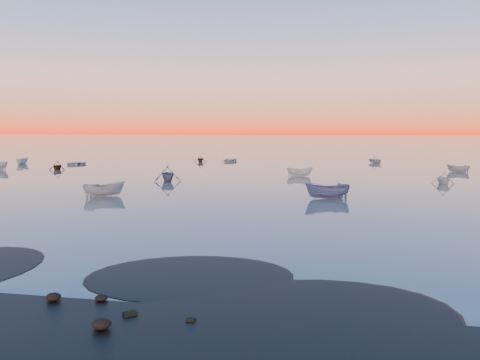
% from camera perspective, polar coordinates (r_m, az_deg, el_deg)
% --- Properties ---
extents(ground, '(600.00, 600.00, 0.00)m').
position_cam_1_polar(ground, '(120.57, 5.60, 3.09)').
color(ground, '#655B54').
rests_on(ground, ground).
extents(mud_lobes, '(140.00, 6.00, 0.07)m').
position_cam_1_polar(mud_lobes, '(22.51, -16.73, -11.98)').
color(mud_lobes, black).
rests_on(mud_lobes, ground).
extents(moored_fleet, '(124.00, 58.00, 1.20)m').
position_cam_1_polar(moored_fleet, '(73.96, 2.58, 1.01)').
color(moored_fleet, '#BABAB6').
rests_on(moored_fleet, ground).
extents(boat_near_center, '(3.82, 4.47, 1.45)m').
position_cam_1_polar(boat_near_center, '(49.69, -16.20, -1.92)').
color(boat_near_center, gray).
rests_on(boat_near_center, ground).
extents(boat_near_right, '(3.54, 1.78, 1.21)m').
position_cam_1_polar(boat_near_right, '(63.35, 23.54, -0.44)').
color(boat_near_right, '#BABAB6').
rests_on(boat_near_right, ground).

